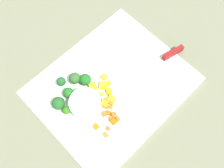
{
  "coord_description": "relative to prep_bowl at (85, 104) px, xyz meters",
  "views": [
    {
      "loc": [
        0.22,
        0.22,
        0.77
      ],
      "look_at": [
        0.0,
        0.0,
        0.02
      ],
      "focal_mm": 40.61,
      "sensor_mm": 36.0,
      "label": 1
    }
  ],
  "objects": [
    {
      "name": "chef_knife",
      "position": [
        -0.29,
        0.06,
        -0.01
      ],
      "size": [
        0.29,
        0.08,
        0.02
      ],
      "rotation": [
        0.0,
        0.0,
        6.06
      ],
      "color": "silver",
      "rests_on": "cutting_board"
    },
    {
      "name": "cutting_board",
      "position": [
        -0.11,
        0.01,
        -0.03
      ],
      "size": [
        0.48,
        0.4,
        0.01
      ],
      "primitive_type": "cube",
      "color": "white",
      "rests_on": "ground_plane"
    },
    {
      "name": "carrot_dice_12",
      "position": [
        -0.04,
        0.07,
        -0.02
      ],
      "size": [
        0.02,
        0.02,
        0.01
      ],
      "primitive_type": "cube",
      "rotation": [
        0.0,
        0.0,
        0.42
      ],
      "color": "orange",
      "rests_on": "cutting_board"
    },
    {
      "name": "pepper_dice_2",
      "position": [
        -0.1,
        -0.0,
        -0.01
      ],
      "size": [
        0.02,
        0.02,
        0.01
      ],
      "primitive_type": "cube",
      "rotation": [
        0.0,
        0.0,
        2.86
      ],
      "color": "yellow",
      "rests_on": "cutting_board"
    },
    {
      "name": "carrot_dice_1",
      "position": [
        -0.02,
        0.06,
        -0.01
      ],
      "size": [
        0.02,
        0.02,
        0.01
      ],
      "primitive_type": "cube",
      "rotation": [
        0.0,
        0.0,
        2.69
      ],
      "color": "orange",
      "rests_on": "cutting_board"
    },
    {
      "name": "pepper_dice_6",
      "position": [
        -0.06,
        -0.03,
        -0.01
      ],
      "size": [
        0.03,
        0.03,
        0.02
      ],
      "primitive_type": "cube",
      "rotation": [
        0.0,
        0.0,
        2.79
      ],
      "color": "yellow",
      "rests_on": "cutting_board"
    },
    {
      "name": "pepper_dice_3",
      "position": [
        -0.05,
        0.04,
        -0.01
      ],
      "size": [
        0.02,
        0.02,
        0.02
      ],
      "primitive_type": "cube",
      "rotation": [
        0.0,
        0.0,
        0.4
      ],
      "color": "yellow",
      "rests_on": "cutting_board"
    },
    {
      "name": "carrot_dice_10",
      "position": [
        -0.04,
        0.1,
        -0.01
      ],
      "size": [
        0.01,
        0.01,
        0.01
      ],
      "primitive_type": "cube",
      "rotation": [
        0.0,
        0.0,
        1.37
      ],
      "color": "orange",
      "rests_on": "cutting_board"
    },
    {
      "name": "carrot_dice_0",
      "position": [
        -0.03,
        0.09,
        -0.01
      ],
      "size": [
        0.01,
        0.01,
        0.01
      ],
      "primitive_type": "cube",
      "rotation": [
        0.0,
        0.0,
        0.12
      ],
      "color": "orange",
      "rests_on": "cutting_board"
    },
    {
      "name": "pepper_dice_8",
      "position": [
        -0.08,
        0.02,
        -0.01
      ],
      "size": [
        0.02,
        0.03,
        0.01
      ],
      "primitive_type": "cube",
      "rotation": [
        0.0,
        0.0,
        2.5
      ],
      "color": "yellow",
      "rests_on": "cutting_board"
    },
    {
      "name": "pepper_dice_4",
      "position": [
        -0.06,
        0.03,
        -0.01
      ],
      "size": [
        0.01,
        0.01,
        0.01
      ],
      "primitive_type": "cube",
      "rotation": [
        0.0,
        0.0,
        3.01
      ],
      "color": "yellow",
      "rests_on": "cutting_board"
    },
    {
      "name": "carrot_dice_11",
      "position": [
        -0.05,
        0.06,
        -0.02
      ],
      "size": [
        0.01,
        0.01,
        0.01
      ],
      "primitive_type": "cube",
      "rotation": [
        0.0,
        0.0,
        1.75
      ],
      "color": "orange",
      "rests_on": "cutting_board"
    },
    {
      "name": "carrot_dice_7",
      "position": [
        -0.04,
        0.05,
        -0.01
      ],
      "size": [
        0.02,
        0.02,
        0.01
      ],
      "primitive_type": "cube",
      "rotation": [
        0.0,
        0.0,
        0.5
      ],
      "color": "orange",
      "rests_on": "cutting_board"
    },
    {
      "name": "broccoli_floret_4",
      "position": [
        0.05,
        -0.02,
        -0.0
      ],
      "size": [
        0.02,
        0.02,
        0.03
      ],
      "color": "#95BF65",
      "rests_on": "cutting_board"
    },
    {
      "name": "carrot_dice_9",
      "position": [
        0.02,
        0.11,
        -0.01
      ],
      "size": [
        0.01,
        0.01,
        0.01
      ],
      "primitive_type": "cube",
      "rotation": [
        0.0,
        0.0,
        1.48
      ],
      "color": "orange",
      "rests_on": "cutting_board"
    },
    {
      "name": "pepper_dice_5",
      "position": [
        -0.06,
        0.01,
        -0.01
      ],
      "size": [
        0.02,
        0.02,
        0.01
      ],
      "primitive_type": "cube",
      "rotation": [
        0.0,
        0.0,
        0.97
      ],
      "color": "yellow",
      "rests_on": "cutting_board"
    },
    {
      "name": "carrot_dice_8",
      "position": [
        -0.03,
        0.1,
        -0.01
      ],
      "size": [
        0.02,
        0.02,
        0.02
      ],
      "primitive_type": "cube",
      "rotation": [
        0.0,
        0.0,
        1.58
      ],
      "color": "orange",
      "rests_on": "cutting_board"
    },
    {
      "name": "prep_bowl",
      "position": [
        0.0,
        0.0,
        0.0
      ],
      "size": [
        0.1,
        0.1,
        0.04
      ],
      "primitive_type": "cylinder",
      "color": "white",
      "rests_on": "cutting_board"
    },
    {
      "name": "pepper_dice_7",
      "position": [
        -0.09,
        -0.01,
        -0.01
      ],
      "size": [
        0.03,
        0.03,
        0.02
      ],
      "primitive_type": "cube",
      "rotation": [
        0.0,
        0.0,
        0.63
      ],
      "color": "yellow",
      "rests_on": "cutting_board"
    },
    {
      "name": "broccoli_floret_5",
      "position": [
        0.0,
        -0.11,
        0.0
      ],
      "size": [
        0.03,
        0.03,
        0.04
      ],
      "color": "#94B254",
      "rests_on": "cutting_board"
    },
    {
      "name": "broccoli_floret_0",
      "position": [
        -0.05,
        -0.06,
        0.0
      ],
      "size": [
        0.04,
        0.04,
        0.04
      ],
      "color": "#94BA62",
      "rests_on": "cutting_board"
    },
    {
      "name": "broccoli_floret_1",
      "position": [
        -0.03,
        -0.09,
        0.0
      ],
      "size": [
        0.04,
        0.04,
        0.04
      ],
      "color": "#7FB45D",
      "rests_on": "cutting_board"
    },
    {
      "name": "ground_plane",
      "position": [
        -0.11,
        0.01,
        -0.03
      ],
      "size": [
        4.0,
        4.0,
        0.0
      ],
      "primitive_type": "plane",
      "color": "gray"
    },
    {
      "name": "pepper_dice_0",
      "position": [
        -0.07,
        0.04,
        -0.01
      ],
      "size": [
        0.03,
        0.03,
        0.02
      ],
      "primitive_type": "cube",
      "rotation": [
        0.0,
        0.0,
        0.43
      ],
      "color": "yellow",
      "rests_on": "cutting_board"
    },
    {
      "name": "carrot_dice_4",
      "position": [
        -0.06,
        0.04,
        -0.01
      ],
      "size": [
        0.02,
        0.02,
        0.02
      ],
      "primitive_type": "cube",
      "rotation": [
        0.0,
        0.0,
        1.15
      ],
      "color": "orange",
      "rests_on": "cutting_board"
    },
    {
      "name": "broccoli_floret_2",
      "position": [
        0.01,
        -0.06,
        0.0
      ],
      "size": [
        0.03,
        0.03,
        0.04
      ],
      "color": "#93B366",
      "rests_on": "cutting_board"
    },
    {
      "name": "broccoli_floret_3",
      "position": [
        0.06,
        -0.06,
        0.0
      ],
      "size": [
        0.04,
        0.04,
        0.05
      ],
      "color": "#83C357",
      "rests_on": "cutting_board"
    },
    {
      "name": "pepper_dice_1",
      "position": [
        -0.11,
        -0.03,
        -0.01
      ],
      "size": [
        0.02,
        0.02,
        0.01
      ],
      "primitive_type": "cube",
      "rotation": [
        0.0,
        0.0,
        0.13
      ],
      "color": "yellow",
      "rests_on": "cutting_board"
    },
    {
      "name": "carrot_dice_5",
      "position": [
        -0.06,
        0.05,
        -0.01
      ],
      "size": [
        0.02,
        0.02,
        0.01
      ],
      "primitive_type": "cube",
      "rotation": [
        0.0,
        0.0,
        1.81
      ],
      "color": "orange",
      "rests_on": "cutting_board"
    },
    {
      "name": "carrot_dice_6",
      "position": [
        -0.0,
        0.1,
        -0.01
      ],
      "size": [
        0.01,
        0.01,
        0.01
      ],
      "primitive_type": "cube",
      "rotation": [
        0.0,
        0.0,
        1.02
      ],
      "color": "orange",
      "rests_on": "cutting_board"
    },
    {
      "name": "carrot_dice_2",
      "position": [
        0.02,
        0.07,
        -0.01
      ],
      "size": [
        0.02,
        0.02,
        0.01
      ],
      "primitive_type": "cube",
      "rotation": [
        0.0,
        0.0,
        1.5
      ],
      "color": "orange",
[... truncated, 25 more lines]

